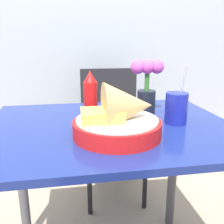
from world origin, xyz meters
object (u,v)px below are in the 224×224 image
Objects in this scene: chair_far_window at (111,122)px; flower_vase at (147,84)px; ketchup_bottle at (90,95)px; drink_cup at (176,109)px; food_basket at (121,118)px.

chair_far_window is 3.75× the size of flower_vase.
flower_vase reaches higher than ketchup_bottle.
flower_vase is (0.06, -0.62, 0.37)m from chair_far_window.
flower_vase is at bearing 2.72° from ketchup_bottle.
flower_vase is at bearing -84.64° from chair_far_window.
chair_far_window is at bearing 99.64° from drink_cup.
chair_far_window is 2.97× the size of food_basket.
chair_far_window is at bearing 82.94° from food_basket.
food_basket is at bearing -71.67° from ketchup_bottle.
flower_vase reaches higher than food_basket.
drink_cup reaches higher than food_basket.
flower_vase is at bearing 56.84° from food_basket.
ketchup_bottle is 0.85× the size of drink_cup.
food_basket is 1.30× the size of drink_cup.
food_basket is at bearing -123.16° from flower_vase.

